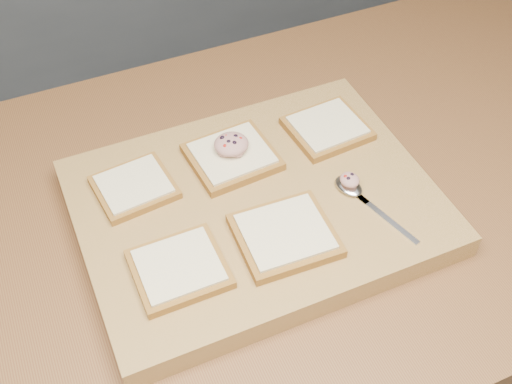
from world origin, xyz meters
The scene contains 10 objects.
island_counter centered at (0.00, 0.00, 0.45)m, with size 2.00×0.80×0.90m.
cutting_board centered at (-0.18, -0.03, 0.92)m, with size 0.52×0.39×0.04m, color #A77D47.
bread_far_left centered at (-0.34, 0.05, 0.95)m, with size 0.12×0.11×0.02m.
bread_far_center centered at (-0.18, 0.05, 0.95)m, with size 0.14×0.13×0.02m.
bread_far_right centered at (-0.01, 0.05, 0.95)m, with size 0.13×0.12×0.02m.
bread_near_left centered at (-0.32, -0.11, 0.95)m, with size 0.12×0.11×0.02m.
bread_near_center centered at (-0.17, -0.12, 0.95)m, with size 0.14×0.13×0.02m.
tuna_salad_dollop centered at (-0.18, 0.06, 0.97)m, with size 0.05×0.05×0.03m.
spoon centered at (-0.04, -0.08, 0.95)m, with size 0.06×0.16×0.01m.
spoon_salad centered at (-0.04, -0.07, 0.96)m, with size 0.03×0.03×0.02m.
Camera 1 is at (-0.43, -0.61, 1.65)m, focal length 45.00 mm.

